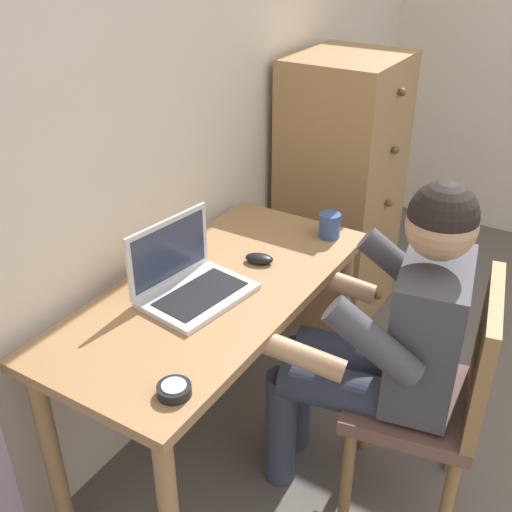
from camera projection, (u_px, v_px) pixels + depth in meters
The scene contains 9 objects.
wall_back at pixel (180, 96), 2.18m from camera, with size 4.80×0.05×2.50m, color beige.
desk at pixel (215, 316), 2.08m from camera, with size 1.24×0.57×0.75m.
dresser at pixel (341, 192), 2.96m from camera, with size 0.54×0.49×1.28m.
chair at pixel (437, 391), 1.96m from camera, with size 0.49×0.47×0.88m.
person_seated at pixel (386, 332), 1.93m from camera, with size 0.60×0.63×1.19m.
laptop at pixel (188, 280), 1.97m from camera, with size 0.37×0.30×0.24m.
computer_mouse at pixel (259, 259), 2.16m from camera, with size 0.06×0.10×0.03m, color black.
desk_clock at pixel (174, 390), 1.57m from camera, with size 0.09×0.09×0.03m.
coffee_mug at pixel (330, 225), 2.31m from camera, with size 0.12×0.08×0.09m.
Camera 1 is at (-1.72, 0.84, 1.83)m, focal length 43.33 mm.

